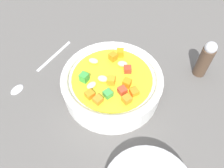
# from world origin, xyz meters

# --- Properties ---
(ground_plane) EXTENTS (1.40, 1.40, 0.02)m
(ground_plane) POSITION_xyz_m (0.00, 0.00, -0.01)
(ground_plane) COLOR #565451
(soup_bowl_main) EXTENTS (0.20, 0.20, 0.07)m
(soup_bowl_main) POSITION_xyz_m (0.00, -0.00, 0.03)
(soup_bowl_main) COLOR white
(soup_bowl_main) RESTS_ON ground_plane
(spoon) EXTENTS (0.03, 0.20, 0.01)m
(spoon) POSITION_xyz_m (-0.18, -0.05, 0.00)
(spoon) COLOR silver
(spoon) RESTS_ON ground_plane
(pepper_shaker) EXTENTS (0.03, 0.03, 0.09)m
(pepper_shaker) POSITION_xyz_m (0.13, 0.16, 0.05)
(pepper_shaker) COLOR #4C3828
(pepper_shaker) RESTS_ON ground_plane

